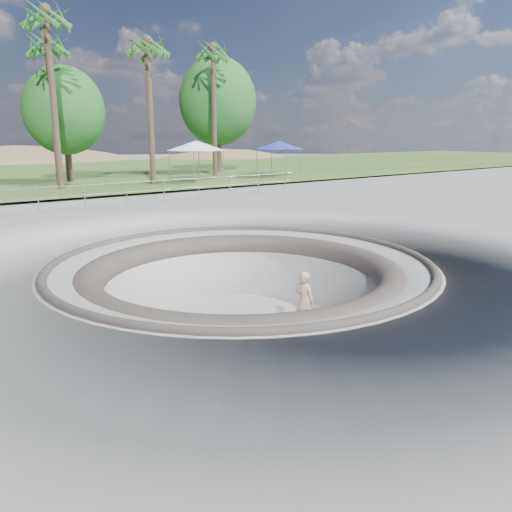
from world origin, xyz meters
name	(u,v)px	position (x,y,z in m)	size (l,w,h in m)	color
ground	(241,262)	(0.00, 0.00, 0.00)	(180.00, 180.00, 0.00)	#9D9D98
skate_bowl	(242,325)	(0.00, 0.00, -1.83)	(14.00, 14.00, 4.10)	#9D9D98
safety_railing	(85,196)	(0.00, 12.00, 0.69)	(25.00, 0.06, 1.03)	#929399
skateboard	(304,330)	(1.11, -1.34, -1.83)	(0.94, 0.51, 0.09)	brown
skater	(304,301)	(1.11, -1.34, -0.98)	(0.60, 0.39, 1.64)	#E3AA93
canopy_white	(196,146)	(10.16, 19.01, 2.68)	(5.38, 5.38, 2.75)	#929399
canopy_blue	(279,145)	(17.71, 19.30, 2.64)	(4.88, 4.88, 2.69)	#929399
palm_c	(46,22)	(1.35, 19.91, 9.41)	(2.60, 2.60, 10.64)	brown
palm_d	(47,49)	(2.25, 23.17, 8.51)	(2.60, 2.60, 9.68)	brown
palm_e	(147,50)	(6.98, 19.17, 8.42)	(2.60, 2.60, 9.57)	brown
palm_f	(213,55)	(13.97, 22.56, 9.15)	(2.60, 2.60, 10.36)	brown
bushy_tree_mid	(64,111)	(3.46, 24.79, 4.97)	(5.37, 4.88, 7.75)	brown
bushy_tree_right	(218,102)	(16.68, 26.07, 6.16)	(6.69, 6.08, 9.65)	brown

